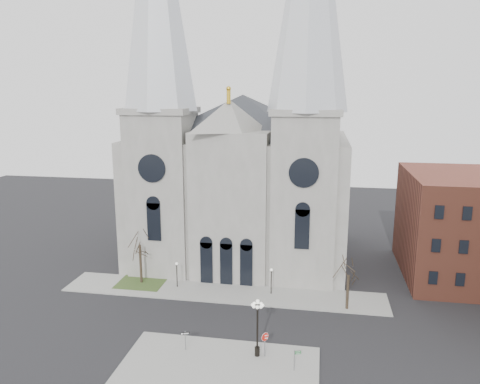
% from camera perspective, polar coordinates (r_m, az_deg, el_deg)
% --- Properties ---
extents(ground, '(160.00, 160.00, 0.00)m').
position_cam_1_polar(ground, '(49.92, -4.90, -17.31)').
color(ground, black).
rests_on(ground, ground).
extents(sidewalk_near, '(18.00, 10.00, 0.14)m').
position_cam_1_polar(sidewalk_near, '(45.11, -2.68, -20.70)').
color(sidewalk_near, gray).
rests_on(sidewalk_near, ground).
extents(sidewalk_far, '(40.00, 6.00, 0.14)m').
position_cam_1_polar(sidewalk_far, '(59.42, -2.15, -12.11)').
color(sidewalk_far, gray).
rests_on(sidewalk_far, ground).
extents(grass_patch, '(6.00, 5.00, 0.18)m').
position_cam_1_polar(grass_patch, '(63.32, -11.91, -10.77)').
color(grass_patch, '#2D441D').
rests_on(grass_patch, ground).
extents(cathedral, '(33.00, 26.66, 54.00)m').
position_cam_1_polar(cathedral, '(66.02, -0.12, 6.98)').
color(cathedral, gray).
rests_on(cathedral, ground).
extents(bg_building_brick, '(14.00, 18.00, 14.00)m').
position_cam_1_polar(bg_building_brick, '(68.81, 25.23, -3.73)').
color(bg_building_brick, brown).
rests_on(bg_building_brick, ground).
extents(tree_left, '(3.20, 3.20, 7.50)m').
position_cam_1_polar(tree_left, '(61.40, -12.14, -6.04)').
color(tree_left, black).
rests_on(tree_left, ground).
extents(tree_right, '(3.20, 3.20, 6.00)m').
position_cam_1_polar(tree_right, '(54.84, 13.10, -9.60)').
color(tree_right, black).
rests_on(tree_right, ground).
extents(ped_lamp_left, '(0.32, 0.32, 3.26)m').
position_cam_1_polar(ped_lamp_left, '(60.42, -7.71, -9.46)').
color(ped_lamp_left, black).
rests_on(ped_lamp_left, sidewalk_far).
extents(ped_lamp_right, '(0.32, 0.32, 3.26)m').
position_cam_1_polar(ped_lamp_right, '(58.11, 3.83, -10.28)').
color(ped_lamp_right, black).
rests_on(ped_lamp_right, sidewalk_far).
extents(stop_sign, '(0.82, 0.38, 2.46)m').
position_cam_1_polar(stop_sign, '(45.79, 3.06, -17.49)').
color(stop_sign, slate).
rests_on(stop_sign, sidewalk_near).
extents(globe_lamp, '(1.33, 1.33, 5.70)m').
position_cam_1_polar(globe_lamp, '(44.98, 2.14, -15.41)').
color(globe_lamp, black).
rests_on(globe_lamp, sidewalk_near).
extents(one_way_sign, '(0.82, 0.32, 1.95)m').
position_cam_1_polar(one_way_sign, '(47.23, -6.69, -17.14)').
color(one_way_sign, slate).
rests_on(one_way_sign, sidewalk_near).
extents(street_name_sign, '(0.61, 0.21, 1.97)m').
position_cam_1_polar(street_name_sign, '(44.37, 6.75, -19.49)').
color(street_name_sign, slate).
rests_on(street_name_sign, sidewalk_near).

